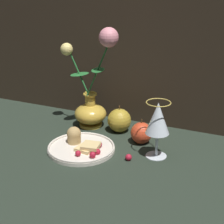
% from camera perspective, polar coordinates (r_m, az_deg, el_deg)
% --- Properties ---
extents(ground_plane, '(2.40, 2.40, 0.00)m').
position_cam_1_polar(ground_plane, '(1.15, -1.52, -5.07)').
color(ground_plane, '#232D23').
rests_on(ground_plane, ground).
extents(vase, '(0.21, 0.11, 0.34)m').
position_cam_1_polar(vase, '(1.24, -3.05, 2.35)').
color(vase, gold).
rests_on(vase, ground_plane).
extents(plate_with_pastries, '(0.20, 0.20, 0.06)m').
position_cam_1_polar(plate_with_pastries, '(1.12, -4.79, -5.19)').
color(plate_with_pastries, silver).
rests_on(plate_with_pastries, ground_plane).
extents(wine_glass, '(0.07, 0.07, 0.17)m').
position_cam_1_polar(wine_glass, '(1.05, 7.02, -1.21)').
color(wine_glass, silver).
rests_on(wine_glass, ground_plane).
extents(apple_beside_vase, '(0.07, 0.07, 0.08)m').
position_cam_1_polar(apple_beside_vase, '(1.15, 4.49, -3.20)').
color(apple_beside_vase, '#D14223').
rests_on(apple_beside_vase, ground_plane).
extents(apple_near_glass, '(0.08, 0.08, 0.09)m').
position_cam_1_polar(apple_near_glass, '(1.23, 1.12, -1.28)').
color(apple_near_glass, '#B2932D').
rests_on(apple_near_glass, ground_plane).
extents(berry_near_plate, '(0.02, 0.02, 0.02)m').
position_cam_1_polar(berry_near_plate, '(1.06, 2.54, -6.92)').
color(berry_near_plate, '#AD192D').
rests_on(berry_near_plate, ground_plane).
extents(berry_front_center, '(0.02, 0.02, 0.02)m').
position_cam_1_polar(berry_front_center, '(1.23, -5.81, -2.84)').
color(berry_front_center, '#AD192D').
rests_on(berry_front_center, ground_plane).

